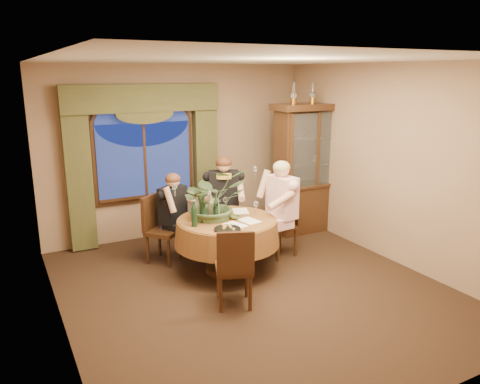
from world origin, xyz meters
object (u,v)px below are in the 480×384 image
chair_back (163,230)px  olive_bowl (235,218)px  chair_right (279,225)px  wine_bottle_2 (199,207)px  oil_lamp_left (294,93)px  wine_bottle_5 (211,208)px  oil_lamp_center (313,93)px  person_pink (282,210)px  oil_lamp_right (331,92)px  wine_bottle_0 (216,210)px  dining_table (227,245)px  person_scarf (224,202)px  china_cabinet (310,168)px  chair_front_left (234,266)px  chair_back_right (223,216)px  stoneware_vase (215,208)px  centerpiece_plant (213,175)px  wine_bottle_3 (197,209)px  wine_bottle_4 (203,211)px  wine_bottle_1 (194,214)px  person_back (173,216)px

chair_back → olive_bowl: 1.12m
chair_right → wine_bottle_2: (-1.28, 0.02, 0.44)m
oil_lamp_left → wine_bottle_5: bearing=-154.9°
oil_lamp_center → person_pink: (-1.10, -0.84, -1.61)m
oil_lamp_right → wine_bottle_0: size_ratio=1.03×
dining_table → person_scarf: person_scarf is taller
china_cabinet → person_pink: (-1.10, -0.84, -0.36)m
chair_front_left → wine_bottle_5: wine_bottle_5 is taller
dining_table → chair_back_right: (0.41, 0.95, 0.10)m
person_pink → stoneware_vase: (-1.04, 0.06, 0.15)m
chair_right → centerpiece_plant: 1.36m
person_scarf → stoneware_vase: bearing=79.9°
person_scarf → wine_bottle_2: (-0.72, -0.71, 0.20)m
wine_bottle_0 → wine_bottle_5: bearing=106.0°
chair_right → olive_bowl: bearing=94.6°
oil_lamp_center → wine_bottle_3: 2.94m
chair_back_right → oil_lamp_center: bearing=-157.2°
chair_front_left → stoneware_vase: 1.15m
person_scarf → wine_bottle_0: 1.10m
person_pink → person_scarf: (-0.55, 0.80, -0.01)m
dining_table → person_pink: size_ratio=0.98×
centerpiece_plant → wine_bottle_4: size_ratio=2.96×
centerpiece_plant → dining_table: bearing=-51.4°
china_cabinet → chair_back: bearing=-175.8°
chair_back → wine_bottle_1: bearing=58.6°
oil_lamp_left → chair_back: bearing=-175.1°
stoneware_vase → wine_bottle_0: bearing=-111.2°
wine_bottle_4 → olive_bowl: bearing=-6.8°
wine_bottle_4 → wine_bottle_5: same height
person_pink → centerpiece_plant: bearing=80.8°
person_pink → centerpiece_plant: size_ratio=1.49×
china_cabinet → chair_right: bearing=-144.7°
wine_bottle_0 → wine_bottle_4: (-0.17, 0.04, 0.00)m
oil_lamp_left → oil_lamp_right: (0.75, 0.00, 0.00)m
wine_bottle_2 → wine_bottle_5: bearing=-42.3°
chair_back → wine_bottle_5: bearing=81.5°
china_cabinet → chair_front_left: (-2.40, -1.83, -0.60)m
person_pink → stoneware_vase: bearing=81.5°
centerpiece_plant → person_pink: bearing=-3.8°
chair_right → person_scarf: size_ratio=0.67×
oil_lamp_left → wine_bottle_2: 2.57m
oil_lamp_left → chair_front_left: (-2.02, -1.83, -1.86)m
oil_lamp_left → chair_right: oil_lamp_left is taller
person_pink → wine_bottle_0: (-1.11, -0.13, 0.19)m
chair_right → chair_front_left: 1.67m
oil_lamp_right → person_scarf: size_ratio=0.24×
person_scarf → wine_bottle_2: person_scarf is taller
chair_front_left → person_back: person_back is taller
china_cabinet → wine_bottle_0: size_ratio=6.57×
person_scarf → wine_bottle_1: size_ratio=4.35×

